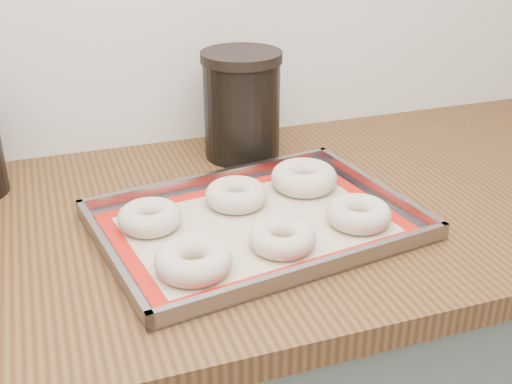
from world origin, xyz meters
name	(u,v)px	position (x,y,z in m)	size (l,w,h in m)	color
countertop	(155,234)	(0.00, 1.68, 0.88)	(3.06, 0.68, 0.04)	brown
baking_tray	(256,223)	(0.14, 1.61, 0.91)	(0.50, 0.40, 0.03)	gray
baking_mat	(256,225)	(0.14, 1.61, 0.90)	(0.46, 0.35, 0.00)	#C6B793
bagel_front_left	(193,260)	(0.02, 1.51, 0.92)	(0.10, 0.10, 0.04)	beige
bagel_front_mid	(282,238)	(0.16, 1.53, 0.92)	(0.09, 0.09, 0.03)	beige
bagel_front_right	(359,214)	(0.29, 1.56, 0.92)	(0.10, 0.10, 0.03)	beige
bagel_back_left	(150,217)	(-0.01, 1.65, 0.92)	(0.10, 0.10, 0.03)	beige
bagel_back_mid	(236,195)	(0.14, 1.68, 0.92)	(0.10, 0.10, 0.04)	beige
bagel_back_right	(304,178)	(0.26, 1.70, 0.92)	(0.11, 0.11, 0.04)	beige
canister_right	(242,105)	(0.21, 1.89, 1.00)	(0.15, 0.15, 0.20)	black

